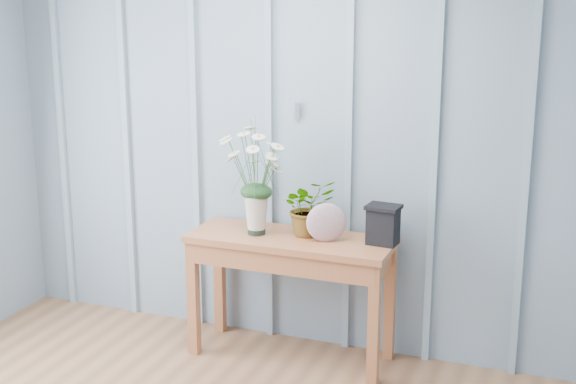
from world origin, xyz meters
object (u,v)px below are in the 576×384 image
at_px(daisy_vase, 256,165).
at_px(felt_disc_vessel, 326,223).
at_px(carved_box, 383,224).
at_px(sideboard, 291,255).

bearing_deg(daisy_vase, felt_disc_vessel, 0.56).
relative_size(daisy_vase, carved_box, 2.90).
distance_m(sideboard, carved_box, 0.58).
distance_m(sideboard, felt_disc_vessel, 0.32).
bearing_deg(sideboard, felt_disc_vessel, -4.51).
bearing_deg(daisy_vase, sideboard, 5.89).
height_order(felt_disc_vessel, carved_box, felt_disc_vessel).
xyz_separation_m(felt_disc_vessel, carved_box, (0.31, 0.08, 0.00)).
bearing_deg(daisy_vase, carved_box, 6.15).
xyz_separation_m(sideboard, carved_box, (0.53, 0.06, 0.23)).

